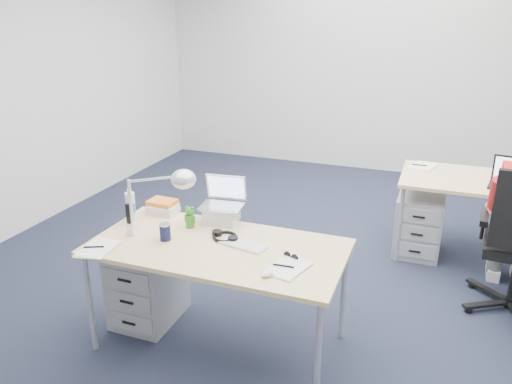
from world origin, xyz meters
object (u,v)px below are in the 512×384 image
Objects in this scene: desk_far at (497,186)px; cordless_phone at (129,214)px; desk_near at (218,252)px; headphones at (225,236)px; wireless_keyboard at (243,244)px; can_koozie at (165,232)px; drawer_pedestal_far at (419,224)px; desk_lamp at (151,201)px; water_bottle at (130,204)px; drawer_pedestal_near at (148,284)px; sunglasses at (291,256)px; silver_laptop at (221,201)px; book_stack at (163,207)px; computer_mouse at (267,274)px; bear_figurine at (190,217)px.

desk_far is 11.11× the size of cordless_phone.
headphones is (0.00, 0.11, 0.06)m from desk_near.
desk_near is 0.17m from wireless_keyboard.
desk_far is 13.99× the size of can_koozie.
desk_lamp is (-1.59, -1.91, 0.71)m from drawer_pedestal_far.
drawer_pedestal_far is at bearing 41.95° from water_bottle.
drawer_pedestal_near is 1.08× the size of desk_lamp.
headphones reaches higher than drawer_pedestal_far.
desk_far is 15.48× the size of sunglasses.
silver_laptop is 0.48m from book_stack.
wireless_keyboard is at bearing 11.19° from can_koozie.
computer_mouse is 1.25m from water_bottle.
sunglasses is (1.19, -0.10, -0.06)m from cordless_phone.
water_bottle is at bearing -131.43° from book_stack.
book_stack is (0.15, 0.17, -0.06)m from water_bottle.
desk_near is 0.37m from bear_figurine.
can_koozie is at bearing -125.31° from silver_laptop.
silver_laptop reaches higher than bear_figurine.
computer_mouse is at bearing -18.35° from drawer_pedestal_near.
can_koozie is at bearing -125.78° from bear_figurine.
drawer_pedestal_far is 2.28m from bear_figurine.
water_bottle is 0.46m from bear_figurine.
cordless_phone is 1.20m from sunglasses.
drawer_pedestal_near is 0.59m from water_bottle.
can_koozie is 0.79× the size of cordless_phone.
silver_laptop reaches higher than computer_mouse.
drawer_pedestal_far is (1.74, 1.79, 0.00)m from drawer_pedestal_near.
bear_figurine is (-0.71, 0.44, 0.06)m from computer_mouse.
water_bottle reaches higher than desk_far.
cordless_phone is at bearing 170.21° from bear_figurine.
drawer_pedestal_far is 3.82× the size of cordless_phone.
desk_lamp is at bearing -129.72° from drawer_pedestal_far.
headphones is 1.82× the size of can_koozie.
book_stack is at bearing 173.84° from silver_laptop.
desk_far is at bearing 62.57° from wireless_keyboard.
sunglasses is at bearing -122.53° from desk_far.
bear_figurine is (0.31, 0.10, 0.53)m from drawer_pedestal_near.
desk_near is at bearing -71.30° from headphones.
sunglasses is (0.48, -0.00, 0.06)m from desk_near.
silver_laptop is 0.30m from headphones.
drawer_pedestal_far is 2.37m from book_stack.
desk_lamp reaches higher than drawer_pedestal_far.
drawer_pedestal_near is 0.88m from wireless_keyboard.
headphones is 0.49m from sunglasses.
bear_figurine is at bearing 76.31° from can_koozie.
bear_figurine reaches higher than sunglasses.
computer_mouse is at bearing -21.63° from headphones.
water_bottle is 1.54× the size of cordless_phone.
wireless_keyboard is at bearing -52.52° from silver_laptop.
water_bottle is at bearing 128.75° from cordless_phone.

